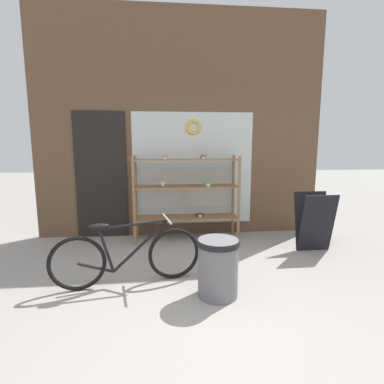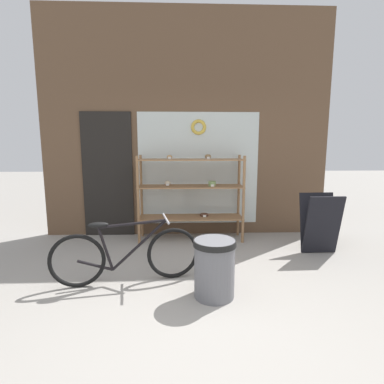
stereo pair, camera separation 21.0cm
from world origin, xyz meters
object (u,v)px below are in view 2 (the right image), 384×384
at_px(display_case, 191,190).
at_px(trash_bin, 214,266).
at_px(sandwich_board, 320,224).
at_px(bicycle, 126,255).

bearing_deg(display_case, trash_bin, -84.92).
xyz_separation_m(display_case, sandwich_board, (1.83, -0.70, -0.40)).
relative_size(display_case, sandwich_board, 1.98).
height_order(bicycle, trash_bin, bicycle).
xyz_separation_m(bicycle, trash_bin, (0.97, -0.35, 0.00)).
distance_m(bicycle, trash_bin, 1.03).
xyz_separation_m(bicycle, sandwich_board, (2.63, 0.85, 0.10)).
distance_m(display_case, bicycle, 1.81).
bearing_deg(bicycle, trash_bin, -30.75).
height_order(display_case, sandwich_board, display_case).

